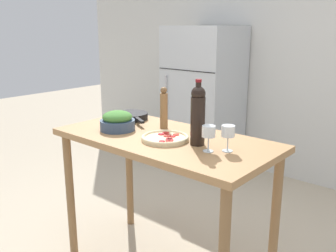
# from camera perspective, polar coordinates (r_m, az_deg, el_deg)

# --- Properties ---
(wall_back) EXTENTS (6.40, 0.09, 2.60)m
(wall_back) POSITION_cam_1_polar(r_m,az_deg,el_deg) (4.09, 19.91, 9.75)
(wall_back) COLOR silver
(wall_back) RESTS_ON ground_plane
(refrigerator) EXTENTS (0.75, 0.69, 1.62)m
(refrigerator) POSITION_cam_1_polar(r_m,az_deg,el_deg) (4.27, 5.41, 4.05)
(refrigerator) COLOR #B7BCC1
(refrigerator) RESTS_ON ground_plane
(prep_counter) EXTENTS (1.39, 0.69, 0.95)m
(prep_counter) POSITION_cam_1_polar(r_m,az_deg,el_deg) (2.36, -0.55, -4.57)
(prep_counter) COLOR #A87A4C
(prep_counter) RESTS_ON ground_plane
(wine_bottle) EXTENTS (0.08, 0.08, 0.38)m
(wine_bottle) POSITION_cam_1_polar(r_m,az_deg,el_deg) (2.12, 4.57, 1.81)
(wine_bottle) COLOR black
(wine_bottle) RESTS_ON prep_counter
(wine_glass_near) EXTENTS (0.07, 0.07, 0.15)m
(wine_glass_near) POSITION_cam_1_polar(r_m,az_deg,el_deg) (2.02, 6.21, -1.02)
(wine_glass_near) COLOR silver
(wine_glass_near) RESTS_ON prep_counter
(wine_glass_far) EXTENTS (0.07, 0.07, 0.15)m
(wine_glass_far) POSITION_cam_1_polar(r_m,az_deg,el_deg) (2.04, 9.15, -0.94)
(wine_glass_far) COLOR silver
(wine_glass_far) RESTS_ON prep_counter
(pepper_mill) EXTENTS (0.05, 0.05, 0.28)m
(pepper_mill) POSITION_cam_1_polar(r_m,az_deg,el_deg) (2.47, -0.64, 2.68)
(pepper_mill) COLOR olive
(pepper_mill) RESTS_ON prep_counter
(salad_bowl) EXTENTS (0.23, 0.23, 0.13)m
(salad_bowl) POSITION_cam_1_polar(r_m,az_deg,el_deg) (2.47, -7.72, 0.73)
(salad_bowl) COLOR #384C6B
(salad_bowl) RESTS_ON prep_counter
(homemade_pizza) EXTENTS (0.29, 0.29, 0.03)m
(homemade_pizza) POSITION_cam_1_polar(r_m,az_deg,el_deg) (2.24, -0.44, -1.83)
(homemade_pizza) COLOR beige
(homemade_pizza) RESTS_ON prep_counter
(cast_iron_skillet) EXTENTS (0.37, 0.26, 0.05)m
(cast_iron_skillet) POSITION_cam_1_polar(r_m,az_deg,el_deg) (2.76, -5.64, 1.56)
(cast_iron_skillet) COLOR black
(cast_iron_skillet) RESTS_ON prep_counter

